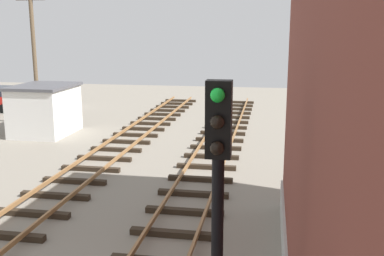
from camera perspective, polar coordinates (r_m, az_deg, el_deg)
name	(u,v)px	position (r m, az deg, el deg)	size (l,w,h in m)	color
signal_mast	(218,208)	(6.70, 3.21, -9.95)	(0.36, 0.40, 5.02)	black
control_hut	(45,109)	(26.63, -17.96, 2.23)	(3.00, 3.80, 2.76)	silver
parked_car_white	(47,94)	(36.65, -17.74, 4.03)	(4.20, 2.04, 1.76)	silver
utility_pole_far	(35,57)	(29.00, -19.13, 8.37)	(1.80, 0.24, 7.87)	brown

